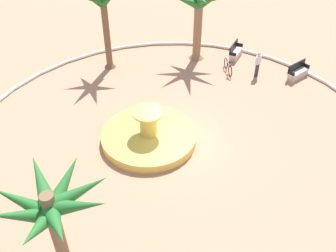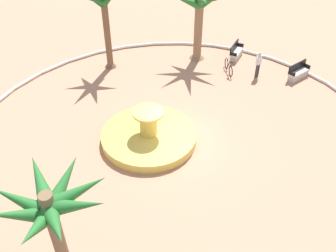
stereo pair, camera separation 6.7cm
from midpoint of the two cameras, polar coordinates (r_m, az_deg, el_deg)
ground_plane at (r=18.98m, az=1.13°, el=-2.45°), size 80.00×80.00×0.00m
plaza_curb at (r=18.92m, az=1.14°, el=-2.22°), size 21.55×21.55×0.20m
fountain at (r=18.95m, az=-2.99°, el=-1.49°), size 4.73×4.73×1.79m
palm_tree_near_fountain at (r=11.82m, az=-17.04°, el=-12.44°), size 3.65×3.58×4.66m
palm_tree_by_curb at (r=23.68m, az=-9.64°, el=17.22°), size 3.52×3.30×5.28m
palm_tree_mid_plaza at (r=24.74m, az=4.56°, el=17.24°), size 4.10×4.15×4.84m
bench_east at (r=26.43m, az=10.00°, el=10.75°), size 1.31×1.60×1.00m
bench_west at (r=25.06m, az=18.77°, el=7.54°), size 0.73×1.66×1.00m
bicycle_red_frame at (r=24.62m, az=8.91°, el=8.76°), size 1.62×0.72×0.94m
person_cyclist_helmet at (r=24.22m, az=13.24°, el=9.17°), size 0.27×0.52×1.69m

